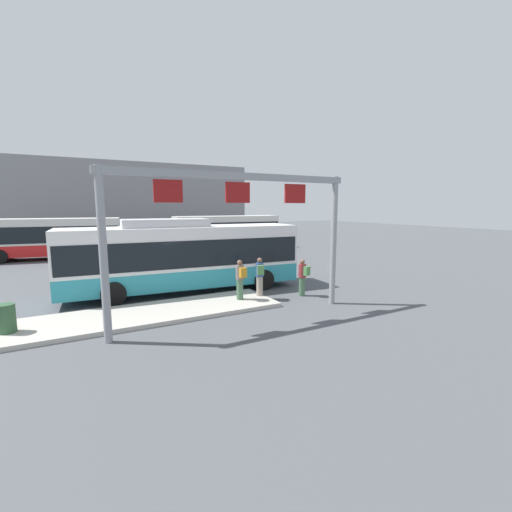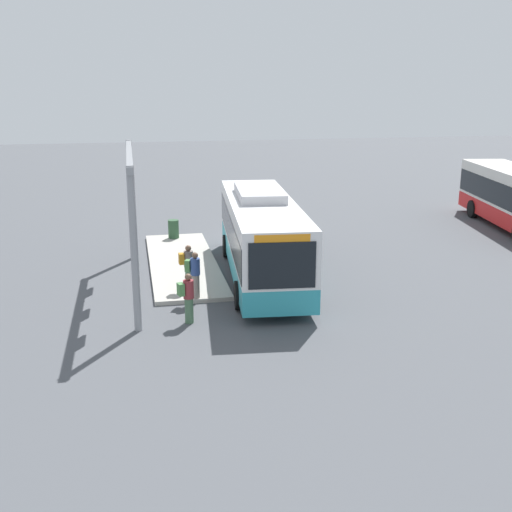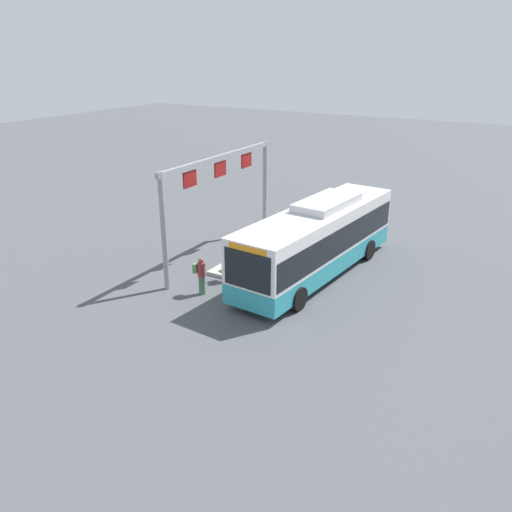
{
  "view_description": "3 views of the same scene",
  "coord_description": "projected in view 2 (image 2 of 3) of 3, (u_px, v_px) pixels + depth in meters",
  "views": [
    {
      "loc": [
        -4.93,
        -15.86,
        4.05
      ],
      "look_at": [
        3.63,
        -0.44,
        1.52
      ],
      "focal_mm": 24.58,
      "sensor_mm": 36.0,
      "label": 1
    },
    {
      "loc": [
        23.68,
        -4.96,
        7.58
      ],
      "look_at": [
        2.76,
        -0.78,
        1.67
      ],
      "focal_mm": 44.31,
      "sensor_mm": 36.0,
      "label": 2
    },
    {
      "loc": [
        20.96,
        9.05,
        9.86
      ],
      "look_at": [
        2.75,
        -1.62,
        1.53
      ],
      "focal_mm": 37.09,
      "sensor_mm": 36.0,
      "label": 3
    }
  ],
  "objects": [
    {
      "name": "platform_curb",
      "position": [
        183.0,
        263.0,
        26.99
      ],
      "size": [
        10.0,
        2.8,
        0.16
      ],
      "primitive_type": "cube",
      "color": "#B2ADA3",
      "rests_on": "ground"
    },
    {
      "name": "person_waiting_mid",
      "position": [
        188.0,
        266.0,
        23.14
      ],
      "size": [
        0.37,
        0.54,
        1.67
      ],
      "rotation": [
        0.0,
        0.0,
        1.65
      ],
      "color": "#476B4C",
      "rests_on": "platform_curb"
    },
    {
      "name": "person_waiting_near",
      "position": [
        188.0,
        297.0,
        20.29
      ],
      "size": [
        0.43,
        0.58,
        1.67
      ],
      "rotation": [
        0.0,
        0.0,
        1.83
      ],
      "color": "#476B4C",
      "rests_on": "ground"
    },
    {
      "name": "ground_plane",
      "position": [
        262.0,
        277.0,
        25.34
      ],
      "size": [
        120.0,
        120.0,
        0.0
      ],
      "primitive_type": "plane",
      "color": "#4C4F54"
    },
    {
      "name": "platform_sign_gantry",
      "position": [
        131.0,
        190.0,
        23.02
      ],
      "size": [
        9.08,
        0.24,
        5.2
      ],
      "color": "gray",
      "rests_on": "ground"
    },
    {
      "name": "bus_main",
      "position": [
        262.0,
        233.0,
        24.86
      ],
      "size": [
        10.96,
        3.45,
        3.46
      ],
      "rotation": [
        0.0,
        0.0,
        -0.09
      ],
      "color": "teal",
      "rests_on": "ground"
    },
    {
      "name": "person_boarding",
      "position": [
        195.0,
        274.0,
        22.2
      ],
      "size": [
        0.47,
        0.6,
        1.67
      ],
      "rotation": [
        0.0,
        0.0,
        1.22
      ],
      "color": "gray",
      "rests_on": "platform_curb"
    },
    {
      "name": "trash_bin",
      "position": [
        174.0,
        229.0,
        30.86
      ],
      "size": [
        0.52,
        0.52,
        0.9
      ],
      "primitive_type": "cylinder",
      "color": "#2D5133",
      "rests_on": "platform_curb"
    }
  ]
}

